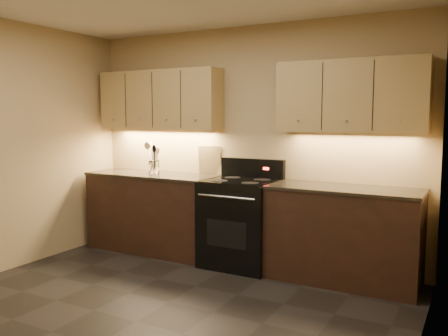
% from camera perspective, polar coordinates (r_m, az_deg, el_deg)
% --- Properties ---
extents(floor, '(4.00, 4.00, 0.00)m').
position_cam_1_polar(floor, '(3.98, -10.53, -17.71)').
color(floor, black).
rests_on(floor, ground).
extents(wall_back, '(4.00, 0.04, 2.60)m').
position_cam_1_polar(wall_back, '(5.35, 2.87, 2.92)').
color(wall_back, tan).
rests_on(wall_back, ground).
extents(wall_right, '(0.04, 4.00, 2.60)m').
position_cam_1_polar(wall_right, '(2.84, 21.94, -0.48)').
color(wall_right, tan).
rests_on(wall_right, ground).
extents(counter_left, '(1.62, 0.62, 0.93)m').
position_cam_1_polar(counter_left, '(5.77, -8.42, -5.25)').
color(counter_left, black).
rests_on(counter_left, ground).
extents(counter_right, '(1.46, 0.62, 0.93)m').
position_cam_1_polar(counter_right, '(4.79, 14.14, -7.78)').
color(counter_right, black).
rests_on(counter_right, ground).
extents(stove, '(0.76, 0.68, 1.14)m').
position_cam_1_polar(stove, '(5.14, 2.07, -6.46)').
color(stove, black).
rests_on(stove, ground).
extents(upper_cab_left, '(1.60, 0.30, 0.70)m').
position_cam_1_polar(upper_cab_left, '(5.78, -7.73, 8.08)').
color(upper_cab_left, tan).
rests_on(upper_cab_left, wall_back).
extents(upper_cab_right, '(1.44, 0.30, 0.70)m').
position_cam_1_polar(upper_cab_right, '(4.80, 15.03, 8.31)').
color(upper_cab_right, tan).
rests_on(upper_cab_right, wall_back).
extents(outlet_plate, '(0.08, 0.01, 0.12)m').
position_cam_1_polar(outlet_plate, '(6.03, -8.35, 1.53)').
color(outlet_plate, '#B2B5BA').
rests_on(outlet_plate, wall_back).
extents(utensil_crock, '(0.15, 0.15, 0.16)m').
position_cam_1_polar(utensil_crock, '(5.66, -8.42, 0.04)').
color(utensil_crock, white).
rests_on(utensil_crock, counter_left).
extents(cutting_board, '(0.28, 0.12, 0.34)m').
position_cam_1_polar(cutting_board, '(5.56, -1.73, 0.97)').
color(cutting_board, tan).
rests_on(cutting_board, counter_left).
extents(wooden_spoon, '(0.12, 0.14, 0.32)m').
position_cam_1_polar(wooden_spoon, '(5.66, -8.79, 1.00)').
color(wooden_spoon, tan).
rests_on(wooden_spoon, utensil_crock).
extents(black_spoon, '(0.10, 0.10, 0.33)m').
position_cam_1_polar(black_spoon, '(5.66, -8.41, 1.10)').
color(black_spoon, black).
rests_on(black_spoon, utensil_crock).
extents(steel_spatula, '(0.24, 0.14, 0.40)m').
position_cam_1_polar(steel_spatula, '(5.65, -8.08, 1.41)').
color(steel_spatula, silver).
rests_on(steel_spatula, utensil_crock).
extents(steel_skimmer, '(0.20, 0.10, 0.37)m').
position_cam_1_polar(steel_skimmer, '(5.63, -8.35, 1.23)').
color(steel_skimmer, silver).
rests_on(steel_skimmer, utensil_crock).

